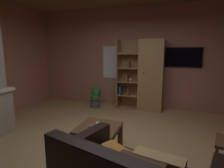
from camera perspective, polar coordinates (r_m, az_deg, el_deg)
floor at (r=3.28m, az=-2.35°, el=-19.77°), size 6.11×5.27×0.02m
wall_back at (r=5.42m, az=7.69°, el=7.90°), size 6.23×0.06×2.84m
window_pane_back at (r=5.56m, az=0.88°, el=6.71°), size 0.73×0.01×0.94m
bookshelf_cabinet at (r=5.14m, az=10.86°, el=2.47°), size 1.25×0.41×1.93m
coffee_table at (r=3.03m, az=-4.22°, el=-14.44°), size 0.64×0.65×0.46m
table_book_0 at (r=2.96m, az=-6.00°, el=-12.84°), size 0.12×0.11×0.03m
table_book_1 at (r=3.00m, az=-3.78°, el=-12.00°), size 0.14×0.13×0.02m
potted_floor_plant at (r=5.41m, az=-5.09°, el=-3.95°), size 0.32×0.31×0.60m
wall_mounted_tv at (r=5.27m, az=21.05°, el=7.66°), size 0.92×0.06×0.52m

